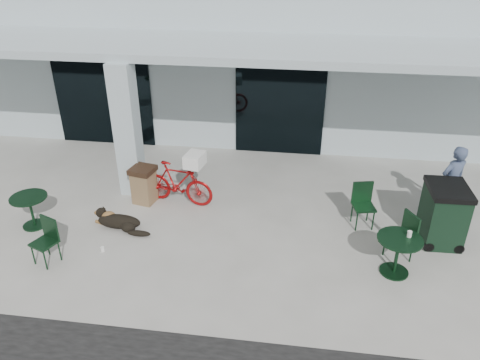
# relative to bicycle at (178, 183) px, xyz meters

# --- Properties ---
(ground) EXTENTS (80.00, 80.00, 0.00)m
(ground) POSITION_rel_bicycle_xyz_m (0.29, -1.90, -0.51)
(ground) COLOR #AFADA5
(ground) RESTS_ON ground
(building) EXTENTS (22.00, 7.00, 4.50)m
(building) POSITION_rel_bicycle_xyz_m (0.29, 6.60, 1.74)
(building) COLOR #A4B5BA
(building) RESTS_ON ground
(storefront_glass_left) EXTENTS (2.80, 0.06, 2.70)m
(storefront_glass_left) POSITION_rel_bicycle_xyz_m (-2.91, 3.08, 0.84)
(storefront_glass_left) COLOR black
(storefront_glass_left) RESTS_ON ground
(storefront_glass_right) EXTENTS (2.40, 0.06, 2.70)m
(storefront_glass_right) POSITION_rel_bicycle_xyz_m (2.09, 3.08, 0.84)
(storefront_glass_right) COLOR black
(storefront_glass_right) RESTS_ON ground
(column) EXTENTS (0.50, 0.50, 3.12)m
(column) POSITION_rel_bicycle_xyz_m (-1.21, 0.40, 1.05)
(column) COLOR #A4B5BA
(column) RESTS_ON ground
(overhang) EXTENTS (22.00, 2.80, 0.18)m
(overhang) POSITION_rel_bicycle_xyz_m (0.29, 1.70, 2.70)
(overhang) COLOR #A4B5BA
(overhang) RESTS_ON column
(bicycle) EXTENTS (1.74, 0.76, 1.01)m
(bicycle) POSITION_rel_bicycle_xyz_m (0.00, 0.00, 0.00)
(bicycle) COLOR maroon
(bicycle) RESTS_ON ground
(laundry_basket) EXTENTS (0.45, 0.55, 0.29)m
(laundry_basket) POSITION_rel_bicycle_xyz_m (0.44, -0.08, 0.65)
(laundry_basket) COLOR white
(laundry_basket) RESTS_ON bicycle
(dog) EXTENTS (1.13, 0.67, 0.36)m
(dog) POSITION_rel_bicycle_xyz_m (-0.98, -1.20, -0.33)
(dog) COLOR black
(dog) RESTS_ON ground
(cup_near_dog) EXTENTS (0.08, 0.08, 0.10)m
(cup_near_dog) POSITION_rel_bicycle_xyz_m (-1.02, -2.03, -0.46)
(cup_near_dog) COLOR white
(cup_near_dog) RESTS_ON ground
(cafe_table_near) EXTENTS (0.87, 0.87, 0.71)m
(cafe_table_near) POSITION_rel_bicycle_xyz_m (-2.81, -1.37, -0.15)
(cafe_table_near) COLOR black
(cafe_table_near) RESTS_ON ground
(cafe_chair_near) EXTENTS (0.55, 0.57, 0.91)m
(cafe_chair_near) POSITION_rel_bicycle_xyz_m (-1.91, -2.49, -0.05)
(cafe_chair_near) COLOR black
(cafe_chair_near) RESTS_ON ground
(cafe_table_far) EXTENTS (0.91, 0.91, 0.76)m
(cafe_table_far) POSITION_rel_bicycle_xyz_m (4.57, -1.89, -0.13)
(cafe_table_far) COLOR black
(cafe_table_far) RESTS_ON ground
(cafe_chair_far_a) EXTENTS (0.53, 0.56, 0.96)m
(cafe_chair_far_a) POSITION_rel_bicycle_xyz_m (4.11, -0.40, -0.03)
(cafe_chair_far_a) COLOR black
(cafe_chair_far_a) RESTS_ON ground
(cafe_chair_far_b) EXTENTS (0.62, 0.61, 0.96)m
(cafe_chair_far_b) POSITION_rel_bicycle_xyz_m (4.68, -1.46, -0.02)
(cafe_chair_far_b) COLOR black
(cafe_chair_far_b) RESTS_ON ground
(person) EXTENTS (0.72, 0.63, 1.66)m
(person) POSITION_rel_bicycle_xyz_m (5.97, 0.30, 0.32)
(person) COLOR #3D4A66
(person) RESTS_ON ground
(cup_on_table) EXTENTS (0.09, 0.09, 0.11)m
(cup_on_table) POSITION_rel_bicycle_xyz_m (4.73, -1.81, 0.31)
(cup_on_table) COLOR white
(cup_on_table) RESTS_ON cafe_table_far
(trash_receptacle) EXTENTS (0.61, 0.61, 0.87)m
(trash_receptacle) POSITION_rel_bicycle_xyz_m (-0.78, -0.06, -0.07)
(trash_receptacle) COLOR brown
(trash_receptacle) RESTS_ON ground
(wheeled_bin) EXTENTS (0.78, 0.98, 1.23)m
(wheeled_bin) POSITION_rel_bicycle_xyz_m (5.61, -0.70, 0.11)
(wheeled_bin) COLOR black
(wheeled_bin) RESTS_ON ground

